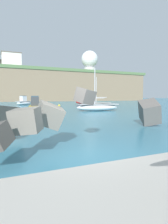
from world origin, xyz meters
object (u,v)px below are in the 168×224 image
object	(u,v)px
mooring_buoy_inner	(59,105)
station_building_west	(3,66)
station_building_east	(11,61)
radar_dome	(90,61)
boat_mid_left	(35,106)
boat_near_centre	(84,101)
boat_mid_centre	(98,104)
boat_mid_right	(98,107)
boat_near_left	(24,102)

from	to	relation	value
mooring_buoy_inner	station_building_west	size ratio (longest dim) A/B	0.06
station_building_west	station_building_east	distance (m)	7.94
radar_dome	station_building_east	size ratio (longest dim) A/B	1.35
boat_mid_left	station_building_west	world-z (taller)	station_building_west
boat_near_centre	boat_mid_left	world-z (taller)	boat_near_centre
boat_mid_left	radar_dome	distance (m)	74.67
radar_dome	station_building_east	world-z (taller)	radar_dome
radar_dome	boat_near_centre	bearing A→B (deg)	-117.41
boat_near_centre	boat_mid_centre	size ratio (longest dim) A/B	0.77
boat_mid_right	boat_near_centre	bearing A→B (deg)	70.24
boat_near_left	mooring_buoy_inner	size ratio (longest dim) A/B	10.13
boat_mid_left	station_building_west	size ratio (longest dim) A/B	0.82
boat_mid_centre	station_building_west	xyz separation A→B (m)	(-16.02, 60.58, 15.44)
boat_near_left	mooring_buoy_inner	bearing A→B (deg)	-61.70
boat_near_centre	mooring_buoy_inner	world-z (taller)	boat_near_centre
boat_near_centre	boat_mid_right	size ratio (longest dim) A/B	0.75
boat_near_centre	boat_mid_right	distance (m)	24.48
boat_near_left	boat_mid_centre	xyz separation A→B (m)	(13.24, -11.88, -0.25)
boat_mid_left	station_building_east	xyz separation A→B (m)	(1.36, 61.63, 16.36)
boat_mid_left	boat_mid_centre	world-z (taller)	boat_mid_centre
boat_mid_centre	boat_mid_right	world-z (taller)	boat_mid_centre
mooring_buoy_inner	station_building_east	world-z (taller)	station_building_east
boat_mid_left	radar_dome	size ratio (longest dim) A/B	0.54
station_building_east	radar_dome	bearing A→B (deg)	-0.33
boat_near_centre	boat_near_left	bearing A→B (deg)	177.88
boat_mid_centre	station_building_east	size ratio (longest dim) A/B	0.75
boat_near_left	boat_near_centre	xyz separation A→B (m)	(15.16, -0.56, 0.03)
boat_mid_left	mooring_buoy_inner	world-z (taller)	boat_mid_left
boat_near_centre	station_building_west	distance (m)	54.57
boat_mid_centre	radar_dome	size ratio (longest dim) A/B	0.56
station_building_west	boat_mid_left	bearing A→B (deg)	-88.56
boat_near_left	boat_mid_left	size ratio (longest dim) A/B	0.77
boat_near_centre	boat_mid_left	size ratio (longest dim) A/B	0.80
boat_mid_centre	station_building_west	bearing A→B (deg)	104.81
boat_mid_right	radar_dome	size ratio (longest dim) A/B	0.58
boat_mid_centre	radar_dome	distance (m)	61.27
boat_mid_centre	boat_near_left	bearing A→B (deg)	138.10
boat_near_centre	radar_dome	size ratio (longest dim) A/B	0.43
boat_mid_centre	station_building_west	world-z (taller)	station_building_west
mooring_buoy_inner	station_building_west	xyz separation A→B (m)	(-8.21, 58.79, 15.66)
boat_near_centre	station_building_west	world-z (taller)	station_building_west
boat_near_centre	boat_mid_right	bearing A→B (deg)	-109.76
station_building_west	boat_mid_centre	bearing A→B (deg)	-75.19
boat_near_centre	boat_mid_right	world-z (taller)	boat_mid_right
boat_near_left	station_building_west	bearing A→B (deg)	93.27
radar_dome	boat_mid_right	bearing A→B (deg)	-114.79
boat_near_centre	station_building_west	size ratio (longest dim) A/B	0.65
boat_near_left	boat_mid_centre	bearing A→B (deg)	-41.90
boat_mid_centre	boat_mid_right	bearing A→B (deg)	-118.47
boat_mid_left	boat_mid_right	size ratio (longest dim) A/B	0.94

